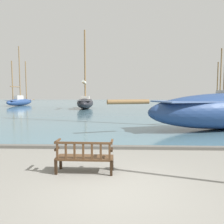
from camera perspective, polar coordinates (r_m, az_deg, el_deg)
ground_plane at (r=5.36m, az=0.76°, el=-19.69°), size 160.00×160.00×0.00m
harbor_water at (r=48.93m, az=2.00°, el=2.09°), size 100.00×80.00×0.08m
quay_edge_kerb at (r=8.99m, az=1.36°, el=-9.18°), size 40.00×0.30×0.12m
park_bench at (r=6.30m, az=-7.20°, el=-11.41°), size 1.61×0.56×0.92m
sailboat_outer_starboard at (r=35.87m, az=26.37°, el=1.97°), size 2.88×6.44×8.82m
sailboat_distant_harbor at (r=32.98m, az=-7.00°, el=2.65°), size 3.09×8.29×11.59m
sailboat_far_port at (r=44.79m, az=-22.95°, el=2.71°), size 2.60×9.72×11.09m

